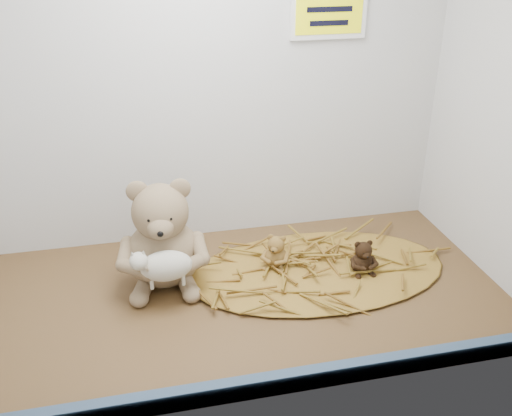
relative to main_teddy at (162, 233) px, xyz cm
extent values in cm
cube|color=#443017|center=(12.42, -9.59, -12.34)|extent=(120.00, 60.00, 0.40)
cube|color=silver|center=(12.42, 20.41, 32.66)|extent=(120.00, 0.40, 90.00)
cube|color=#344E64|center=(12.42, -38.39, -10.54)|extent=(119.28, 2.20, 3.60)
ellipsoid|color=brown|center=(34.77, -3.97, -11.76)|extent=(60.40, 35.07, 1.17)
cube|color=#FDFF0D|center=(42.42, 19.81, 42.66)|extent=(16.00, 1.20, 11.00)
camera|label=1|loc=(-3.76, -109.96, 59.70)|focal=40.00mm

